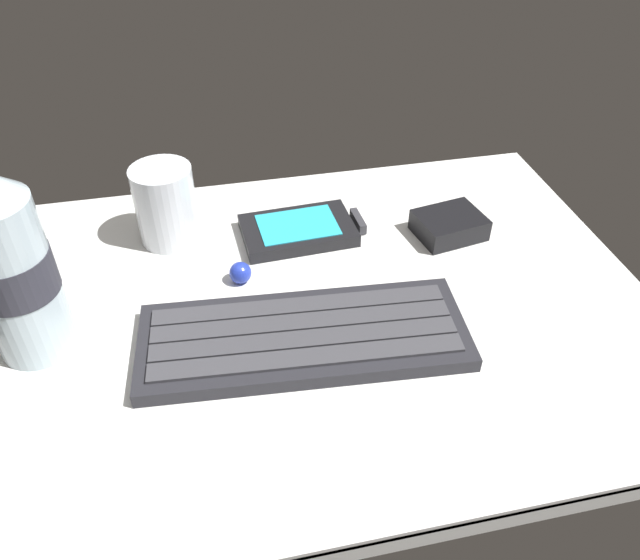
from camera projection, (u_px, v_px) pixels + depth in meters
The scene contains 7 objects.
ground_plane at pixel (321, 313), 60.28cm from camera, with size 64.00×48.00×2.80cm.
keyboard at pixel (304, 336), 55.31cm from camera, with size 29.75×13.15×1.70cm.
handheld_device at pixel (304, 229), 68.12cm from camera, with size 13.10×8.25×1.50cm.
juice_cup at pixel (166, 208), 65.68cm from camera, with size 6.40×6.40×8.50cm.
water_bottle at pixel (10, 262), 50.24cm from camera, with size 6.73×6.73×20.80cm.
charger_block at pixel (449, 225), 67.92cm from camera, with size 7.00×5.60×2.40cm, color black.
trackball_mouse at pixel (240, 273), 61.75cm from camera, with size 2.20×2.20×2.20cm, color #2338B2.
Camera 1 is at (-9.36, -43.53, 40.02)cm, focal length 35.02 mm.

